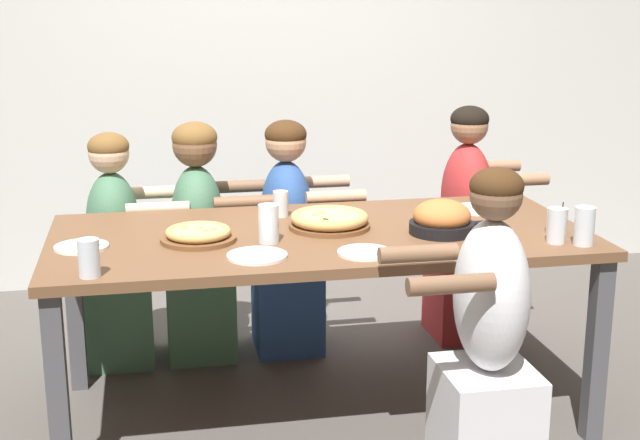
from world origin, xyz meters
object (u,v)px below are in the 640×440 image
(empty_plate_d, at_px, (81,247))
(diner_far_midleft, at_px, (199,249))
(diner_far_center, at_px, (288,246))
(empty_plate_c, at_px, (365,252))
(drinking_glass_b, at_px, (584,228))
(drinking_glass_c, at_px, (269,226))
(skillet_bowl, at_px, (442,219))
(empty_plate_a, at_px, (478,209))
(diner_far_right, at_px, (466,233))
(diner_near_midright, at_px, (487,352))
(empty_plate_b, at_px, (257,256))
(drinking_glass_e, at_px, (89,261))
(drinking_glass_a, at_px, (281,205))
(diner_far_left, at_px, (116,260))
(pizza_board_second, at_px, (329,220))
(cocktail_glass_blue, at_px, (557,222))
(pizza_board_main, at_px, (198,234))
(drinking_glass_d, at_px, (556,227))

(empty_plate_d, bearing_deg, diner_far_midleft, 57.95)
(empty_plate_d, height_order, diner_far_center, diner_far_center)
(empty_plate_d, bearing_deg, empty_plate_c, -15.17)
(drinking_glass_b, xyz_separation_m, drinking_glass_c, (-1.17, 0.27, 0.00))
(skillet_bowl, bearing_deg, empty_plate_d, 177.68)
(empty_plate_a, distance_m, drinking_glass_b, 0.63)
(drinking_glass_c, distance_m, diner_far_right, 1.42)
(diner_far_midleft, relative_size, diner_near_midright, 0.98)
(empty_plate_b, xyz_separation_m, drinking_glass_e, (-0.59, -0.12, 0.05))
(empty_plate_a, distance_m, empty_plate_d, 1.71)
(drinking_glass_a, distance_m, diner_near_midright, 1.19)
(drinking_glass_b, distance_m, diner_far_right, 1.14)
(diner_far_center, xyz_separation_m, diner_far_left, (-0.82, -0.00, -0.02))
(diner_far_midleft, bearing_deg, empty_plate_d, -32.05)
(empty_plate_b, bearing_deg, drinking_glass_c, 69.80)
(pizza_board_second, xyz_separation_m, empty_plate_d, (-0.98, -0.11, -0.03))
(pizza_board_second, relative_size, diner_far_midleft, 0.29)
(diner_far_left, bearing_deg, diner_far_midleft, 90.00)
(cocktail_glass_blue, bearing_deg, pizza_board_main, 173.22)
(drinking_glass_b, xyz_separation_m, diner_far_left, (-1.79, 1.09, -0.35))
(skillet_bowl, relative_size, diner_near_midright, 0.32)
(diner_far_center, bearing_deg, drinking_glass_d, 40.08)
(drinking_glass_d, bearing_deg, empty_plate_a, 100.79)
(drinking_glass_e, height_order, diner_near_midright, diner_near_midright)
(empty_plate_b, height_order, drinking_glass_c, drinking_glass_c)
(pizza_board_second, bearing_deg, drinking_glass_e, -153.24)
(drinking_glass_c, xyz_separation_m, diner_near_midright, (0.67, -0.60, -0.32))
(cocktail_glass_blue, relative_size, diner_near_midright, 0.11)
(empty_plate_a, xyz_separation_m, drinking_glass_e, (-1.63, -0.64, 0.05))
(pizza_board_main, relative_size, drinking_glass_e, 2.22)
(empty_plate_b, relative_size, drinking_glass_b, 1.49)
(pizza_board_main, bearing_deg, drinking_glass_c, -15.05)
(empty_plate_c, bearing_deg, diner_far_midleft, 117.60)
(pizza_board_second, relative_size, drinking_glass_b, 2.24)
(drinking_glass_b, bearing_deg, empty_plate_b, 176.40)
(drinking_glass_d, bearing_deg, diner_far_right, 88.32)
(drinking_glass_a, xyz_separation_m, diner_far_right, (1.01, 0.43, -0.30))
(pizza_board_main, relative_size, diner_far_right, 0.25)
(drinking_glass_d, distance_m, drinking_glass_e, 1.74)
(drinking_glass_b, relative_size, diner_far_left, 0.13)
(drinking_glass_e, bearing_deg, drinking_glass_a, 42.47)
(drinking_glass_b, relative_size, diner_far_right, 0.13)
(skillet_bowl, xyz_separation_m, diner_far_midleft, (-0.92, 0.83, -0.31))
(diner_far_left, xyz_separation_m, diner_far_right, (1.73, 0.00, 0.04))
(drinking_glass_a, xyz_separation_m, diner_far_left, (-0.72, 0.43, -0.33))
(drinking_glass_e, bearing_deg, drinking_glass_c, 24.86)
(drinking_glass_d, relative_size, diner_far_midleft, 0.12)
(empty_plate_a, xyz_separation_m, diner_far_center, (-0.77, 0.49, -0.27))
(empty_plate_c, xyz_separation_m, diner_far_right, (0.79, 1.05, -0.25))
(drinking_glass_d, xyz_separation_m, diner_far_left, (-1.70, 1.05, -0.35))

